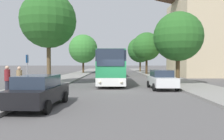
% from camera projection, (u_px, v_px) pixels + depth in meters
% --- Properties ---
extents(ground_plane, '(300.00, 300.00, 0.00)m').
position_uv_depth(ground_plane, '(118.00, 90.00, 17.71)').
color(ground_plane, '#565454').
rests_on(ground_plane, ground).
extents(sidewalk_left, '(4.00, 120.00, 0.15)m').
position_uv_depth(sidewalk_left, '(32.00, 89.00, 17.75)').
color(sidewalk_left, gray).
rests_on(sidewalk_left, ground_plane).
extents(sidewalk_right, '(4.00, 120.00, 0.15)m').
position_uv_depth(sidewalk_right, '(204.00, 89.00, 17.66)').
color(sidewalk_right, gray).
rests_on(sidewalk_right, ground_plane).
extents(bus_front, '(2.88, 10.78, 3.43)m').
position_uv_depth(bus_front, '(111.00, 67.00, 23.23)').
color(bus_front, silver).
rests_on(bus_front, ground_plane).
extents(bus_middle, '(2.94, 10.55, 3.20)m').
position_uv_depth(bus_middle, '(113.00, 66.00, 37.03)').
color(bus_middle, '#238942').
rests_on(bus_middle, ground_plane).
extents(bus_rear, '(3.04, 12.11, 3.23)m').
position_uv_depth(bus_rear, '(112.00, 65.00, 52.48)').
color(bus_rear, silver).
rests_on(bus_rear, ground_plane).
extents(parked_car_left_curb, '(2.24, 4.59, 1.62)m').
position_uv_depth(parked_car_left_curb, '(39.00, 91.00, 10.93)').
color(parked_car_left_curb, black).
rests_on(parked_car_left_curb, ground_plane).
extents(parked_car_right_near, '(2.05, 4.11, 1.62)m').
position_uv_depth(parked_car_right_near, '(162.00, 79.00, 18.47)').
color(parked_car_right_near, silver).
rests_on(parked_car_right_near, ground_plane).
extents(bus_stop_sign, '(0.08, 0.45, 2.74)m').
position_uv_depth(bus_stop_sign, '(27.00, 68.00, 16.47)').
color(bus_stop_sign, gray).
rests_on(bus_stop_sign, sidewalk_left).
extents(pedestrian_waiting_near, '(0.36, 0.36, 1.85)m').
position_uv_depth(pedestrian_waiting_near, '(19.00, 80.00, 14.54)').
color(pedestrian_waiting_near, '#23232D').
rests_on(pedestrian_waiting_near, sidewalk_left).
extents(pedestrian_waiting_far, '(0.36, 0.36, 1.90)m').
position_uv_depth(pedestrian_waiting_far, '(7.00, 80.00, 14.36)').
color(pedestrian_waiting_far, '#23232D').
rests_on(pedestrian_waiting_far, sidewalk_left).
extents(tree_left_near, '(5.47, 5.47, 9.01)m').
position_uv_depth(tree_left_near, '(48.00, 20.00, 21.39)').
color(tree_left_near, brown).
rests_on(tree_left_near, sidewalk_left).
extents(tree_left_far, '(5.90, 5.90, 7.91)m').
position_uv_depth(tree_left_far, '(83.00, 49.00, 45.09)').
color(tree_left_far, '#47331E').
rests_on(tree_left_far, sidewalk_left).
extents(tree_right_near, '(4.77, 4.77, 7.01)m').
position_uv_depth(tree_right_near, '(178.00, 37.00, 21.12)').
color(tree_right_near, '#513D23').
rests_on(tree_right_near, sidewalk_right).
extents(tree_right_mid, '(5.28, 5.28, 7.77)m').
position_uv_depth(tree_right_mid, '(147.00, 47.00, 40.88)').
color(tree_right_mid, '#47331E').
rests_on(tree_right_mid, sidewalk_right).
extents(tree_right_far, '(6.10, 6.10, 8.24)m').
position_uv_depth(tree_right_far, '(140.00, 50.00, 52.41)').
color(tree_right_far, brown).
rests_on(tree_right_far, sidewalk_right).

